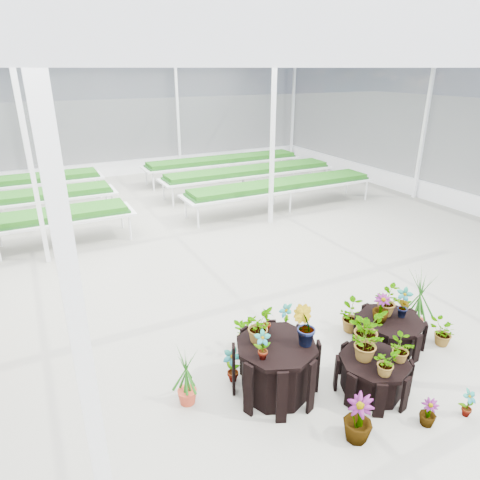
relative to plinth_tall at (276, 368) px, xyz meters
name	(u,v)px	position (x,y,z in m)	size (l,w,h in m)	color
ground_plane	(241,312)	(0.52, 2.08, -0.39)	(24.00, 24.00, 0.00)	gray
greenhouse_shell	(241,194)	(0.52, 2.08, 1.86)	(18.00, 24.00, 4.50)	white
steel_frame	(241,194)	(0.52, 2.08, 1.86)	(18.00, 24.00, 4.50)	silver
nursery_benches	(139,194)	(0.52, 9.28, 0.03)	(16.00, 7.00, 0.84)	silver
plinth_tall	(276,368)	(0.00, 0.00, 0.00)	(1.15, 1.15, 0.78)	black
plinth_mid	(372,375)	(1.20, -0.60, -0.13)	(0.99, 0.99, 0.52)	black
plinth_low	(389,332)	(2.20, 0.10, -0.15)	(1.07, 1.07, 0.48)	black
nursery_plants	(342,332)	(1.19, 0.08, 0.16)	(4.63, 2.89, 1.34)	#184C11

